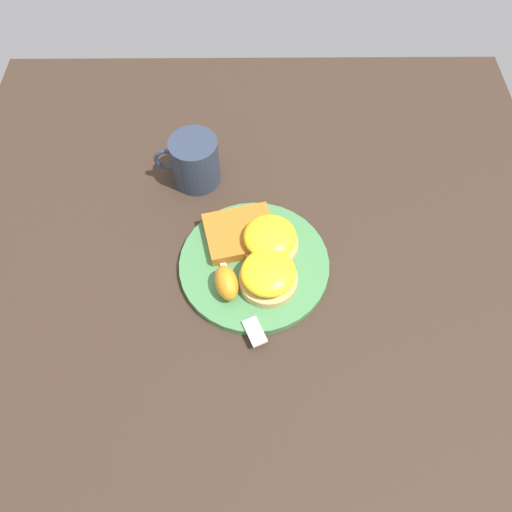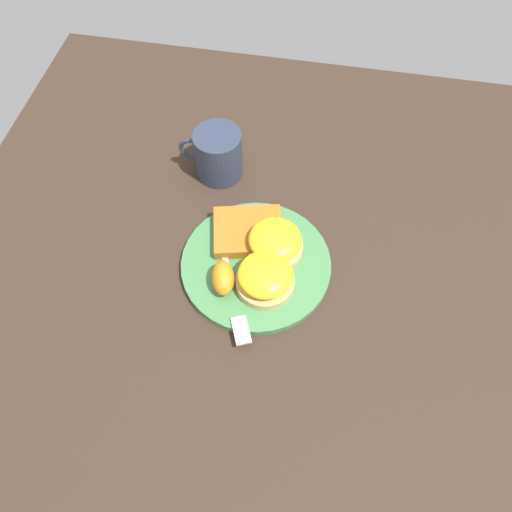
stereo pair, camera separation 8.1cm
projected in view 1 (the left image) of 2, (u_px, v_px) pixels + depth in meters
name	position (u px, v px, depth m)	size (l,w,h in m)	color
ground_plane	(256.00, 267.00, 0.84)	(1.10, 1.10, 0.00)	#38281E
plate	(256.00, 264.00, 0.83)	(0.25, 0.25, 0.01)	#47844C
sandwich_benedict_left	(270.00, 275.00, 0.79)	(0.09, 0.09, 0.05)	tan
sandwich_benedict_right	(272.00, 240.00, 0.82)	(0.09, 0.09, 0.05)	tan
hashbrown_patty	(242.00, 233.00, 0.85)	(0.12, 0.10, 0.02)	#B16920
orange_wedge	(228.00, 283.00, 0.78)	(0.06, 0.04, 0.04)	orange
fork	(240.00, 293.00, 0.80)	(0.10, 0.21, 0.00)	silver
cup	(196.00, 161.00, 0.90)	(0.12, 0.09, 0.09)	#2D384C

